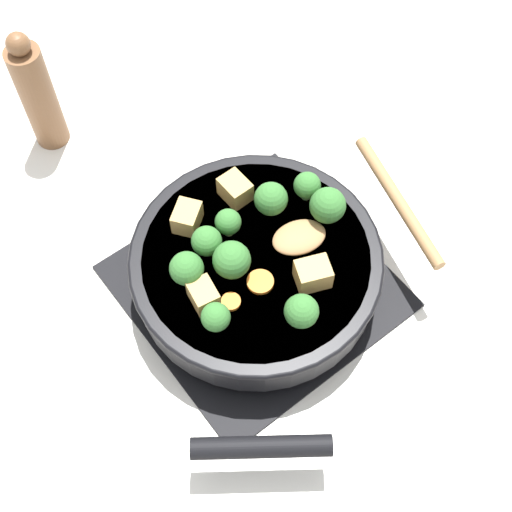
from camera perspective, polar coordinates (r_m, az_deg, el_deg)
ground_plane at (r=0.93m, az=0.00°, el=-2.47°), size 2.40×2.40×0.00m
front_burner_grate at (r=0.92m, az=0.00°, el=-2.12°), size 0.31×0.31×0.03m
skillet_pan at (r=0.88m, az=0.00°, el=-0.89°), size 0.40×0.36×0.05m
wooden_spoon at (r=0.89m, az=7.76°, el=3.08°), size 0.20×0.21×0.02m
tofu_cube_center_large at (r=0.84m, az=4.57°, el=-1.46°), size 0.04×0.05×0.03m
tofu_cube_near_handle at (r=0.82m, az=-4.23°, el=-3.15°), size 0.04×0.03×0.03m
tofu_cube_east_chunk at (r=0.90m, az=-1.68°, el=5.35°), size 0.04×0.03×0.03m
tofu_cube_west_chunk at (r=0.88m, az=-5.54°, el=3.10°), size 0.05×0.05×0.03m
broccoli_floret_near_spoon at (r=0.83m, az=-5.57°, el=-1.03°), size 0.04×0.04×0.05m
broccoli_floret_center_top at (r=0.80m, az=3.66°, el=-4.45°), size 0.04×0.04×0.05m
broccoli_floret_east_rim at (r=0.86m, az=-2.25°, el=2.71°), size 0.03×0.03×0.04m
broccoli_floret_west_rim at (r=0.87m, az=1.20°, el=4.57°), size 0.04×0.04×0.05m
broccoli_floret_north_edge at (r=0.89m, az=4.11°, el=5.63°), size 0.03×0.03×0.04m
broccoli_floret_south_cluster at (r=0.83m, az=-1.90°, el=-0.40°), size 0.05×0.05×0.05m
broccoli_floret_mid_floret at (r=0.87m, az=5.75°, el=4.04°), size 0.04×0.04×0.05m
broccoli_floret_small_inner at (r=0.80m, az=-3.24°, el=-4.92°), size 0.03×0.03×0.04m
broccoli_floret_tall_stem at (r=0.85m, az=-3.97°, el=1.17°), size 0.04×0.04×0.04m
carrot_slice_orange_thin at (r=0.84m, az=0.34°, el=-2.08°), size 0.03×0.03×0.01m
carrot_slice_near_center at (r=0.83m, az=-2.02°, el=-3.67°), size 0.02×0.02×0.01m
pepper_mill at (r=1.05m, az=-17.09°, el=12.27°), size 0.05×0.05×0.20m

